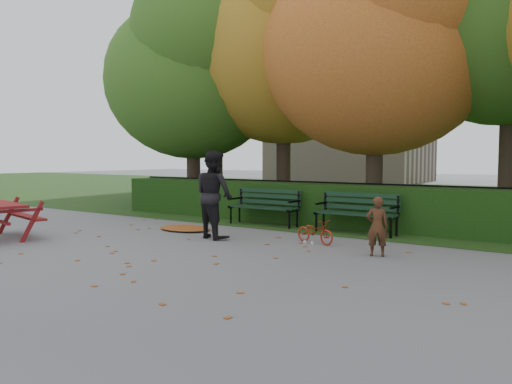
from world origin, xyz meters
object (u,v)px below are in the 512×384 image
Objects in this scene: bench_left at (265,204)px; bench_right at (357,210)px; tree_a at (195,66)px; tree_c at (386,31)px; bicycle at (315,231)px; tree_f at (220,55)px; child at (377,226)px; adult at (214,194)px; tree_b at (290,33)px.

bench_right is (2.40, 0.00, 0.00)m from bench_left.
tree_c reaches higher than tree_a.
tree_a reaches higher than bicycle.
bench_left is 1.00× the size of bench_right.
tree_f is (-7.97, 3.28, 0.87)m from tree_c.
tree_a is at bearing -62.02° from tree_f.
bench_right is at bearing 0.00° from bench_left.
tree_f is 13.30m from child.
bicycle is (8.08, -7.19, -5.46)m from tree_f.
adult is (4.12, -4.13, -3.62)m from tree_a.
tree_a is 4.16× the size of bench_left.
bicycle is at bearing -95.36° from bench_right.
child is 1.55m from bicycle.
tree_b reaches higher than tree_c.
adult is (-1.91, -4.51, -3.93)m from tree_c.
tree_a is 7.69m from bench_right.
tree_a is 6.04m from tree_c.
tree_b is 8.63m from child.
child is (9.51, -7.71, -5.19)m from tree_f.
child reaches higher than bicycle.
adult is at bearing -112.91° from tree_c.
tree_f is at bearing -63.85° from child.
tree_c is 7.95× the size of child.
adult is (1.37, -5.30, -4.50)m from tree_b.
bench_right is (0.27, -2.26, -4.30)m from tree_c.
bench_right is at bearing -33.92° from tree_f.
bench_right is (8.23, -5.54, -5.17)m from tree_f.
child is at bearing -47.23° from tree_b.
child is (4.83, -5.22, -4.90)m from tree_b.
tree_a is 5.89m from bench_left.
tree_b is 4.88× the size of bench_left.
tree_f is 5.10× the size of bench_right.
bicycle is (3.39, -4.70, -5.17)m from tree_b.
child reaches higher than bench_left.
tree_b is 3.42m from tree_c.
bench_right is 2.03× the size of bicycle.
tree_b is at bearing 139.33° from bench_right.
adult is 2.03× the size of bicycle.
child is at bearing -30.53° from bench_left.
tree_a is 8.43× the size of bicycle.
adult is (-3.45, -0.08, 0.40)m from child.
tree_a is 0.85× the size of tree_b.
adult is at bearing -75.49° from tree_b.
bench_left is at bearing -43.51° from tree_f.
bench_left is at bearing 67.62° from bicycle.
tree_b is at bearing -59.30° from adult.
tree_f is (-1.94, 3.66, 1.17)m from tree_a.
tree_b is 4.88× the size of bench_right.
tree_c is 6.28m from adult.
tree_f reaches higher than bench_right.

